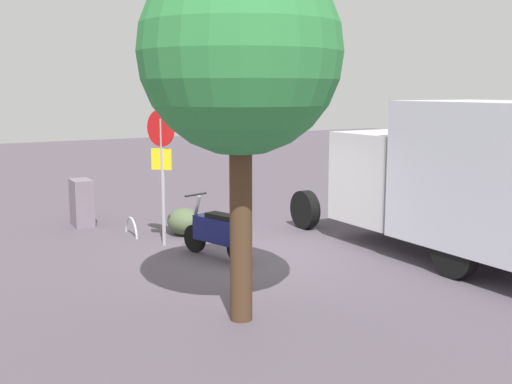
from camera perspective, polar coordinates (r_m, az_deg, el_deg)
The scene contains 8 objects.
ground_plane at distance 12.48m, azimuth -0.91°, elevation -5.79°, with size 60.00×60.00×0.00m, color #524854.
box_truck_near at distance 12.28m, azimuth 19.07°, elevation 1.34°, with size 7.48×2.33×3.04m.
motorcycle at distance 12.22m, azimuth -3.54°, elevation -3.62°, with size 1.77×0.74×1.20m.
stop_sign at distance 13.10m, azimuth -8.55°, elevation 3.25°, with size 0.71×0.33×2.84m.
street_tree at distance 8.58m, azimuth -1.44°, elevation 12.34°, with size 2.77×2.77×5.12m.
utility_cabinet at distance 15.63m, azimuth -15.53°, elevation -0.94°, with size 0.74×0.44×1.12m, color slate.
bike_rack_hoop at distance 14.45m, azimuth -11.24°, elevation -3.87°, with size 0.85×0.85×0.05m, color #B7B7BC.
shrub_near_sign at distance 14.26m, azimuth -6.55°, elevation -2.67°, with size 0.89×0.73×0.61m, color #4D5C3C.
Camera 1 is at (-10.39, 6.10, 3.25)m, focal length 44.08 mm.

